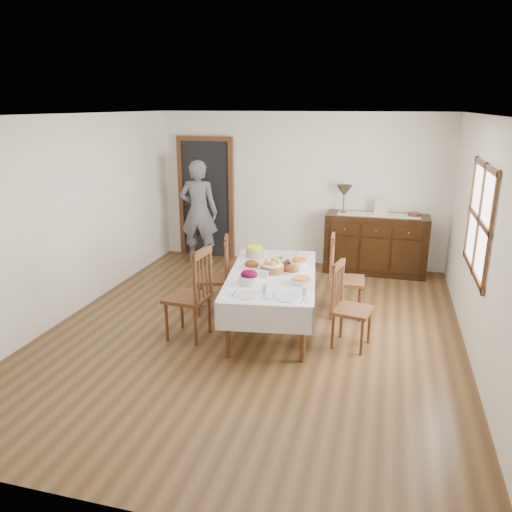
% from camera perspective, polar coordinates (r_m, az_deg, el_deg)
% --- Properties ---
extents(ground, '(6.00, 6.00, 0.00)m').
position_cam_1_polar(ground, '(6.29, -0.24, -8.57)').
color(ground, brown).
extents(room_shell, '(5.02, 6.02, 2.65)m').
position_cam_1_polar(room_shell, '(6.21, -0.53, 7.05)').
color(room_shell, silver).
rests_on(room_shell, ground).
extents(dining_table, '(1.34, 2.19, 0.71)m').
position_cam_1_polar(dining_table, '(6.20, 1.86, -2.75)').
color(dining_table, silver).
rests_on(dining_table, ground).
extents(chair_left_near, '(0.51, 0.51, 1.13)m').
position_cam_1_polar(chair_left_near, '(5.96, -7.35, -4.23)').
color(chair_left_near, '#532E18').
rests_on(chair_left_near, ground).
extents(chair_left_far, '(0.54, 0.54, 1.05)m').
position_cam_1_polar(chair_left_far, '(6.69, -4.56, -2.11)').
color(chair_left_far, '#532E18').
rests_on(chair_left_far, ground).
extents(chair_right_near, '(0.49, 0.49, 1.00)m').
position_cam_1_polar(chair_right_near, '(5.84, 10.49, -5.49)').
color(chair_right_near, '#532E18').
rests_on(chair_right_near, ground).
extents(chair_right_far, '(0.49, 0.49, 1.09)m').
position_cam_1_polar(chair_right_far, '(6.66, 9.88, -2.21)').
color(chair_right_far, '#532E18').
rests_on(chair_right_far, ground).
extents(sideboard, '(1.65, 0.59, 0.99)m').
position_cam_1_polar(sideboard, '(8.49, 13.50, 1.36)').
color(sideboard, black).
rests_on(sideboard, ground).
extents(person, '(0.64, 0.44, 1.94)m').
position_cam_1_polar(person, '(8.76, -6.56, 5.38)').
color(person, slate).
rests_on(person, ground).
extents(bread_basket, '(0.30, 0.30, 0.17)m').
position_cam_1_polar(bread_basket, '(6.18, 1.84, -1.26)').
color(bread_basket, brown).
rests_on(bread_basket, dining_table).
extents(egg_basket, '(0.28, 0.28, 0.10)m').
position_cam_1_polar(egg_basket, '(6.51, 2.64, -0.64)').
color(egg_basket, black).
rests_on(egg_basket, dining_table).
extents(ham_platter_a, '(0.30, 0.30, 0.11)m').
position_cam_1_polar(ham_platter_a, '(6.38, -0.49, -1.03)').
color(ham_platter_a, silver).
rests_on(ham_platter_a, dining_table).
extents(ham_platter_b, '(0.26, 0.26, 0.11)m').
position_cam_1_polar(ham_platter_b, '(6.21, 4.02, -1.58)').
color(ham_platter_b, silver).
rests_on(ham_platter_b, dining_table).
extents(beet_bowl, '(0.24, 0.24, 0.17)m').
position_cam_1_polar(beet_bowl, '(5.80, -0.80, -2.48)').
color(beet_bowl, silver).
rests_on(beet_bowl, dining_table).
extents(carrot_bowl, '(0.23, 0.23, 0.09)m').
position_cam_1_polar(carrot_bowl, '(6.49, 4.93, -0.71)').
color(carrot_bowl, silver).
rests_on(carrot_bowl, dining_table).
extents(pineapple_bowl, '(0.24, 0.24, 0.15)m').
position_cam_1_polar(pineapple_bowl, '(6.81, -0.13, 0.46)').
color(pineapple_bowl, tan).
rests_on(pineapple_bowl, dining_table).
extents(casserole_dish, '(0.25, 0.25, 0.07)m').
position_cam_1_polar(casserole_dish, '(5.85, 5.15, -2.78)').
color(casserole_dish, silver).
rests_on(casserole_dish, dining_table).
extents(butter_dish, '(0.15, 0.11, 0.07)m').
position_cam_1_polar(butter_dish, '(6.05, 0.72, -2.01)').
color(butter_dish, silver).
rests_on(butter_dish, dining_table).
extents(setting_left, '(0.44, 0.31, 0.10)m').
position_cam_1_polar(setting_left, '(5.48, -0.25, -4.24)').
color(setting_left, silver).
rests_on(setting_left, dining_table).
extents(setting_right, '(0.44, 0.31, 0.10)m').
position_cam_1_polar(setting_right, '(5.42, 4.32, -4.54)').
color(setting_right, silver).
rests_on(setting_right, dining_table).
extents(glass_far_a, '(0.06, 0.06, 0.09)m').
position_cam_1_polar(glass_far_a, '(6.79, 0.89, 0.21)').
color(glass_far_a, silver).
rests_on(glass_far_a, dining_table).
extents(glass_far_b, '(0.06, 0.06, 0.09)m').
position_cam_1_polar(glass_far_b, '(6.78, 4.74, 0.13)').
color(glass_far_b, silver).
rests_on(glass_far_b, dining_table).
extents(runner, '(1.30, 0.35, 0.01)m').
position_cam_1_polar(runner, '(8.36, 13.82, 4.61)').
color(runner, white).
rests_on(runner, sideboard).
extents(table_lamp, '(0.26, 0.26, 0.46)m').
position_cam_1_polar(table_lamp, '(8.33, 10.04, 7.26)').
color(table_lamp, brown).
rests_on(table_lamp, sideboard).
extents(picture_frame, '(0.22, 0.08, 0.28)m').
position_cam_1_polar(picture_frame, '(8.30, 14.16, 5.45)').
color(picture_frame, '#C1B591').
rests_on(picture_frame, sideboard).
extents(deco_bowl, '(0.20, 0.20, 0.06)m').
position_cam_1_polar(deco_bowl, '(8.40, 17.65, 4.53)').
color(deco_bowl, '#532E18').
rests_on(deco_bowl, sideboard).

